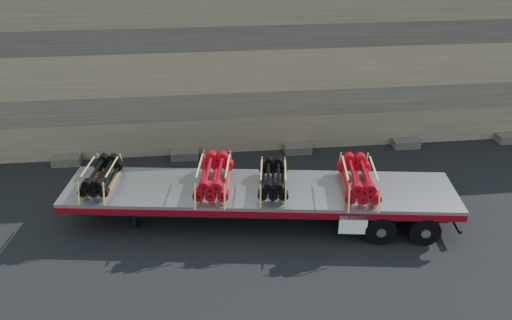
{
  "coord_description": "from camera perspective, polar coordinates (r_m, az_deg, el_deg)",
  "views": [
    {
      "loc": [
        -2.0,
        -14.79,
        10.31
      ],
      "look_at": [
        -0.26,
        1.15,
        1.63
      ],
      "focal_mm": 35.0,
      "sensor_mm": 36.0,
      "label": 1
    }
  ],
  "objects": [
    {
      "name": "ground",
      "position": [
        18.14,
        1.21,
        -6.23
      ],
      "size": [
        120.0,
        120.0,
        0.0
      ],
      "primitive_type": "plane",
      "color": "black",
      "rests_on": "ground"
    },
    {
      "name": "rock_wall",
      "position": [
        22.44,
        -0.84,
        10.75
      ],
      "size": [
        44.0,
        3.0,
        7.0
      ],
      "primitive_type": "cube",
      "color": "#7A6B54",
      "rests_on": "ground"
    },
    {
      "name": "trailer",
      "position": [
        17.48,
        0.4,
        -5.06
      ],
      "size": [
        13.57,
        4.44,
        1.33
      ],
      "primitive_type": null,
      "rotation": [
        0.0,
        0.0,
        -0.14
      ],
      "color": "#ACAEB4",
      "rests_on": "ground"
    },
    {
      "name": "bundle_front",
      "position": [
        17.9,
        -17.25,
        -1.78
      ],
      "size": [
        1.28,
        2.13,
        0.71
      ],
      "primitive_type": null,
      "rotation": [
        0.0,
        0.0,
        -0.14
      ],
      "color": "black",
      "rests_on": "trailer"
    },
    {
      "name": "bundle_midfront",
      "position": [
        17.02,
        -4.81,
        -1.92
      ],
      "size": [
        1.47,
        2.45,
        0.82
      ],
      "primitive_type": null,
      "rotation": [
        0.0,
        0.0,
        -0.14
      ],
      "color": "#AA0917",
      "rests_on": "trailer"
    },
    {
      "name": "bundle_midrear",
      "position": [
        16.94,
        1.98,
        -2.22
      ],
      "size": [
        1.26,
        2.1,
        0.7
      ],
      "primitive_type": null,
      "rotation": [
        0.0,
        0.0,
        -0.14
      ],
      "color": "black",
      "rests_on": "trailer"
    },
    {
      "name": "bundle_rear",
      "position": [
        17.16,
        11.61,
        -2.16
      ],
      "size": [
        1.48,
        2.46,
        0.82
      ],
      "primitive_type": null,
      "rotation": [
        0.0,
        0.0,
        -0.14
      ],
      "color": "#AA0917",
      "rests_on": "trailer"
    }
  ]
}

